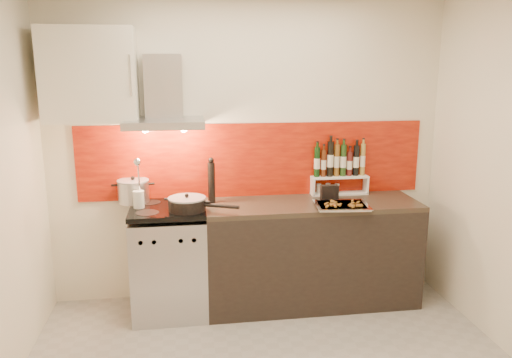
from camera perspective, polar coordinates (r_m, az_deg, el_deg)
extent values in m
cube|color=silver|center=(4.33, -0.87, 3.25)|extent=(3.40, 0.02, 2.60)
cube|color=maroon|center=(4.34, -0.19, 2.20)|extent=(3.00, 0.02, 0.64)
cube|color=#B7B7BA|center=(4.25, -9.82, -9.50)|extent=(0.60, 0.60, 0.84)
cube|color=black|center=(4.02, -9.86, -12.24)|extent=(0.50, 0.02, 0.40)
cube|color=#B7B7BA|center=(3.87, -10.08, -7.01)|extent=(0.56, 0.02, 0.12)
cube|color=#FF190C|center=(3.87, -10.08, -7.04)|extent=(0.10, 0.01, 0.04)
cube|color=black|center=(4.09, -10.07, -3.40)|extent=(0.60, 0.60, 0.04)
cube|color=black|center=(4.37, 6.28, -8.59)|extent=(1.80, 0.60, 0.86)
cube|color=black|center=(4.23, 6.43, -2.90)|extent=(1.80, 0.60, 0.04)
cube|color=#B7B7BA|center=(4.01, -10.44, 6.31)|extent=(0.62, 0.50, 0.06)
cube|color=#B7B7BA|center=(4.14, -10.53, 10.40)|extent=(0.30, 0.18, 0.50)
sphere|color=#FFD18C|center=(4.02, -12.56, 5.66)|extent=(0.07, 0.07, 0.07)
sphere|color=#FFD18C|center=(4.01, -8.26, 5.82)|extent=(0.07, 0.07, 0.07)
cube|color=silver|center=(4.12, -18.44, 11.21)|extent=(0.70, 0.35, 0.72)
cylinder|color=#B7B7BA|center=(4.26, -13.83, -1.43)|extent=(0.25, 0.25, 0.18)
cylinder|color=#99999E|center=(4.24, -13.90, -0.19)|extent=(0.26, 0.26, 0.01)
sphere|color=black|center=(4.23, -13.92, 0.13)|extent=(0.03, 0.03, 0.03)
cylinder|color=black|center=(3.95, -7.89, -2.91)|extent=(0.29, 0.29, 0.09)
cylinder|color=#99999E|center=(3.94, -7.91, -2.19)|extent=(0.30, 0.30, 0.01)
sphere|color=black|center=(3.93, -7.92, -1.86)|extent=(0.03, 0.03, 0.03)
cylinder|color=black|center=(3.85, -3.95, -3.11)|extent=(0.27, 0.14, 0.03)
cylinder|color=silver|center=(4.09, -13.26, -2.35)|extent=(0.09, 0.09, 0.15)
cylinder|color=silver|center=(4.04, -13.26, 0.29)|extent=(0.01, 0.07, 0.27)
sphere|color=silver|center=(3.96, -13.42, 1.92)|extent=(0.06, 0.06, 0.06)
cylinder|color=black|center=(4.16, -5.11, -0.43)|extent=(0.06, 0.06, 0.34)
sphere|color=black|center=(4.12, -5.17, 2.14)|extent=(0.05, 0.05, 0.05)
cube|color=white|center=(4.52, 9.44, -1.60)|extent=(0.51, 0.14, 0.01)
cube|color=white|center=(4.43, 6.45, -0.84)|extent=(0.01, 0.14, 0.14)
cube|color=white|center=(4.58, 12.39, -0.61)|extent=(0.02, 0.14, 0.14)
cube|color=white|center=(4.48, 9.51, 0.26)|extent=(0.51, 0.14, 0.02)
cylinder|color=black|center=(4.40, 6.98, 1.95)|extent=(0.05, 0.05, 0.26)
cylinder|color=#50220D|center=(4.41, 7.72, 1.79)|extent=(0.05, 0.05, 0.24)
cylinder|color=black|center=(4.42, 8.49, 2.28)|extent=(0.06, 0.06, 0.31)
cylinder|color=brown|center=(4.44, 9.21, 2.13)|extent=(0.05, 0.05, 0.29)
cylinder|color=#1D3613|center=(4.46, 9.94, 2.12)|extent=(0.05, 0.05, 0.28)
cylinder|color=#511715|center=(4.49, 10.64, 1.73)|extent=(0.05, 0.05, 0.22)
cylinder|color=black|center=(4.50, 11.38, 2.09)|extent=(0.05, 0.05, 0.27)
cylinder|color=olive|center=(4.52, 12.09, 2.18)|extent=(0.04, 0.04, 0.28)
cylinder|color=#C1B09C|center=(4.46, 7.19, -1.16)|extent=(0.04, 0.04, 0.07)
cylinder|color=#8B5D17|center=(4.48, 8.21, -1.12)|extent=(0.04, 0.04, 0.07)
cylinder|color=#473823|center=(4.50, 9.23, -1.12)|extent=(0.04, 0.04, 0.06)
cube|color=black|center=(4.32, 8.39, -1.53)|extent=(0.15, 0.07, 0.13)
cube|color=silver|center=(4.11, 9.76, -3.05)|extent=(0.44, 0.36, 0.01)
cube|color=silver|center=(4.10, 9.76, -2.92)|extent=(0.46, 0.38, 0.01)
cube|color=red|center=(4.10, 9.76, -2.92)|extent=(0.40, 0.31, 0.01)
cube|color=brown|center=(4.06, 11.73, -3.03)|extent=(0.06, 0.02, 0.01)
cube|color=brown|center=(4.02, 9.02, -3.06)|extent=(0.02, 0.06, 0.01)
cube|color=brown|center=(4.06, 10.88, -2.98)|extent=(0.06, 0.04, 0.01)
cube|color=brown|center=(4.11, 10.95, -2.79)|extent=(0.05, 0.05, 0.01)
cube|color=brown|center=(4.00, 8.16, -3.12)|extent=(0.04, 0.05, 0.01)
cube|color=brown|center=(4.06, 9.61, -2.93)|extent=(0.04, 0.06, 0.01)
cube|color=brown|center=(4.04, 10.89, -3.08)|extent=(0.04, 0.06, 0.01)
cube|color=brown|center=(4.08, 11.70, -2.95)|extent=(0.06, 0.03, 0.01)
cube|color=brown|center=(4.13, 8.88, -2.65)|extent=(0.06, 0.04, 0.01)
cube|color=brown|center=(4.19, 10.95, -2.49)|extent=(0.04, 0.06, 0.01)
cube|color=brown|center=(4.07, 8.97, -2.87)|extent=(0.06, 0.02, 0.01)
cube|color=brown|center=(4.15, 11.58, -2.66)|extent=(0.04, 0.05, 0.01)
cube|color=brown|center=(4.07, 9.18, -2.87)|extent=(0.05, 0.05, 0.01)
cube|color=brown|center=(4.07, 8.08, -2.83)|extent=(0.05, 0.05, 0.01)
cube|color=brown|center=(4.16, 8.77, -2.53)|extent=(0.03, 0.06, 0.01)
cube|color=brown|center=(4.05, 8.57, -2.93)|extent=(0.02, 0.06, 0.01)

